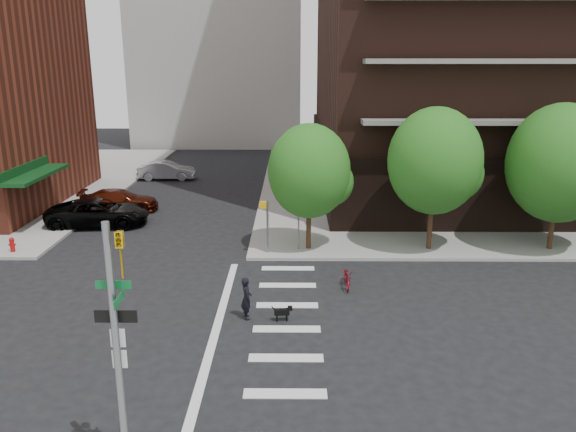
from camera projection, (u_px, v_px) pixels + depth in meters
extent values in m
plane|color=black|center=(202.00, 329.00, 19.92)|extent=(120.00, 120.00, 0.00)
cube|color=gray|center=(521.00, 185.00, 42.37)|extent=(39.00, 33.00, 0.15)
cube|color=silver|center=(285.00, 394.00, 16.05)|extent=(2.40, 0.50, 0.01)
cube|color=silver|center=(286.00, 358.00, 17.97)|extent=(2.40, 0.50, 0.01)
cube|color=silver|center=(287.00, 329.00, 19.90)|extent=(2.40, 0.50, 0.01)
cube|color=silver|center=(287.00, 305.00, 21.82)|extent=(2.40, 0.50, 0.01)
cube|color=silver|center=(288.00, 285.00, 23.75)|extent=(2.40, 0.50, 0.01)
cube|color=silver|center=(288.00, 268.00, 25.68)|extent=(2.40, 0.50, 0.01)
cube|color=silver|center=(216.00, 329.00, 19.92)|extent=(0.30, 13.00, 0.01)
cube|color=black|center=(488.00, 157.00, 42.32)|extent=(25.50, 25.50, 4.00)
cube|color=#0C3814|center=(37.00, 175.00, 31.73)|extent=(1.40, 6.00, 0.20)
cylinder|color=#301E11|center=(309.00, 226.00, 27.73)|extent=(0.24, 0.24, 2.30)
sphere|color=#235B19|center=(309.00, 171.00, 26.99)|extent=(4.00, 4.00, 4.00)
cylinder|color=#301E11|center=(430.00, 223.00, 27.64)|extent=(0.24, 0.24, 2.60)
sphere|color=#235B19|center=(435.00, 161.00, 26.81)|extent=(4.50, 4.50, 4.50)
cylinder|color=#301E11|center=(552.00, 226.00, 27.63)|extent=(0.24, 0.24, 2.30)
sphere|color=#235B19|center=(560.00, 163.00, 26.79)|extent=(5.00, 5.00, 5.00)
cylinder|color=slate|center=(118.00, 358.00, 11.86)|extent=(0.16, 0.16, 6.00)
imported|color=gold|center=(121.00, 255.00, 11.23)|extent=(0.16, 0.20, 1.00)
cube|color=#0A5926|center=(113.00, 285.00, 11.57)|extent=(0.75, 0.02, 0.18)
cube|color=#0A5926|center=(119.00, 299.00, 11.49)|extent=(0.02, 0.75, 0.18)
cube|color=black|center=(116.00, 316.00, 11.73)|extent=(0.90, 0.02, 0.28)
cube|color=silver|center=(118.00, 338.00, 11.86)|extent=(0.32, 0.02, 0.42)
cube|color=silver|center=(120.00, 359.00, 12.00)|extent=(0.32, 0.02, 0.42)
cylinder|color=slate|center=(268.00, 227.00, 27.03)|extent=(0.10, 0.10, 2.60)
cube|color=gold|center=(263.00, 205.00, 26.73)|extent=(0.32, 0.25, 0.32)
cylinder|color=slate|center=(299.00, 228.00, 27.55)|extent=(0.08, 0.08, 2.20)
cube|color=gold|center=(299.00, 211.00, 27.16)|extent=(0.64, 0.02, 0.64)
cylinder|color=#A50C0C|center=(12.00, 246.00, 27.39)|extent=(0.22, 0.22, 0.60)
sphere|color=#A50C0C|center=(11.00, 240.00, 27.31)|extent=(0.24, 0.24, 0.24)
imported|color=black|center=(98.00, 213.00, 32.04)|extent=(3.13, 5.86, 1.57)
imported|color=#401107|center=(119.00, 200.00, 35.23)|extent=(2.43, 4.96, 1.39)
imported|color=#94949A|center=(167.00, 171.00, 44.48)|extent=(1.70, 4.51, 1.47)
imported|color=maroon|center=(347.00, 277.00, 23.50)|extent=(0.60, 1.66, 0.87)
imported|color=black|center=(246.00, 298.00, 20.54)|extent=(0.67, 0.53, 1.61)
cube|color=black|center=(282.00, 312.00, 20.46)|extent=(0.56, 0.24, 0.22)
cube|color=black|center=(290.00, 308.00, 20.46)|extent=(0.17, 0.15, 0.16)
cylinder|color=black|center=(286.00, 317.00, 20.57)|extent=(0.06, 0.06, 0.24)
cylinder|color=black|center=(277.00, 318.00, 20.47)|extent=(0.06, 0.06, 0.24)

